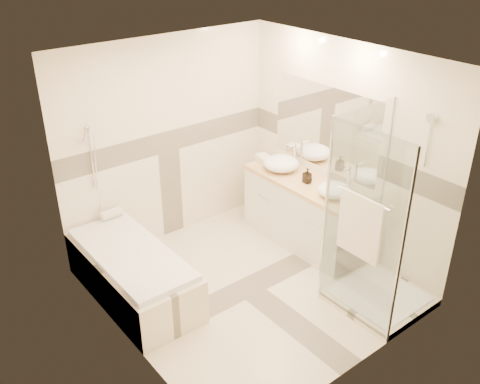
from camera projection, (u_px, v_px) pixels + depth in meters
room at (251, 183)px, 5.33m from camera, size 2.82×3.02×2.52m
bathtub at (133, 271)px, 5.62m from camera, size 0.75×1.70×0.56m
vanity at (303, 212)px, 6.51m from camera, size 0.58×1.62×0.85m
shower_enclosure at (371, 262)px, 5.43m from camera, size 0.96×0.93×2.04m
vessel_sink_near at (281, 163)px, 6.54m from camera, size 0.44×0.44×0.18m
vessel_sink_far at (334, 190)px, 5.94m from camera, size 0.37×0.37×0.15m
faucet_near at (294, 153)px, 6.62m from camera, size 0.12×0.03×0.29m
faucet_far at (348, 177)px, 6.01m from camera, size 0.12×0.03×0.30m
amenity_bottle_a at (307, 176)px, 6.23m from camera, size 0.09×0.09×0.18m
amenity_bottle_b at (308, 178)px, 6.23m from camera, size 0.13×0.13×0.13m
folded_towels at (264, 159)px, 6.78m from camera, size 0.19×0.26×0.08m
rolled_towel at (111, 214)px, 6.08m from camera, size 0.24×0.11×0.11m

